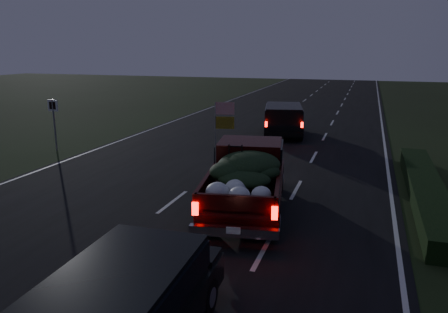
% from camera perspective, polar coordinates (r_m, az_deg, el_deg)
% --- Properties ---
extents(ground, '(120.00, 120.00, 0.00)m').
position_cam_1_polar(ground, '(14.29, -6.74, -5.96)').
color(ground, black).
rests_on(ground, ground).
extents(road_asphalt, '(14.00, 120.00, 0.02)m').
position_cam_1_polar(road_asphalt, '(14.28, -6.74, -5.92)').
color(road_asphalt, black).
rests_on(road_asphalt, ground).
extents(hedge_row, '(1.00, 10.00, 0.60)m').
position_cam_1_polar(hedge_row, '(15.94, 24.84, -3.94)').
color(hedge_row, black).
rests_on(hedge_row, ground).
extents(route_sign, '(0.55, 0.08, 2.50)m').
position_cam_1_polar(route_sign, '(22.53, -21.35, 4.86)').
color(route_sign, gray).
rests_on(route_sign, ground).
extents(pickup_truck, '(3.02, 5.87, 2.94)m').
position_cam_1_polar(pickup_truck, '(13.36, 3.00, -2.33)').
color(pickup_truck, black).
rests_on(pickup_truck, ground).
extents(lead_suv, '(2.98, 5.21, 1.41)m').
position_cam_1_polar(lead_suv, '(25.06, 7.76, 5.14)').
color(lead_suv, black).
rests_on(lead_suv, ground).
extents(rear_suv, '(2.22, 4.61, 1.31)m').
position_cam_1_polar(rear_suv, '(7.26, -13.22, -18.50)').
color(rear_suv, black).
rests_on(rear_suv, ground).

